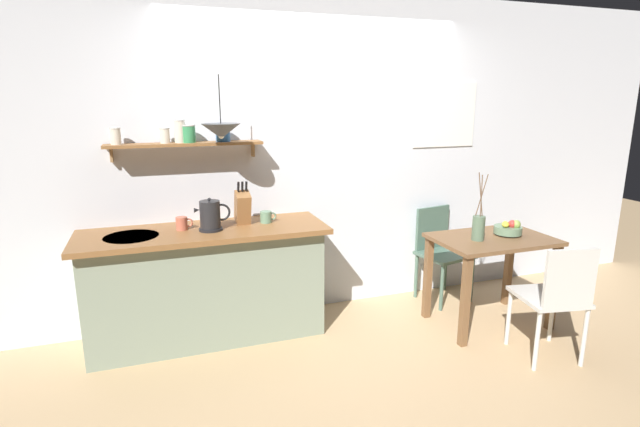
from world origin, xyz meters
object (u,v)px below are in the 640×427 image
at_px(dining_table, 491,253).
at_px(knife_block, 243,207).
at_px(electric_kettle, 211,216).
at_px(coffee_mug_by_sink, 182,223).
at_px(fruit_bowl, 509,229).
at_px(coffee_mug_spare, 266,217).
at_px(pendant_lamp, 221,131).
at_px(twig_vase, 478,227).
at_px(dining_chair_near, 556,295).
at_px(dining_chair_far, 440,248).

bearing_deg(dining_table, knife_block, 164.12).
distance_m(dining_table, knife_block, 2.04).
relative_size(electric_kettle, coffee_mug_by_sink, 2.10).
xyz_separation_m(fruit_bowl, electric_kettle, (-2.34, 0.43, 0.20)).
height_order(coffee_mug_spare, pendant_lamp, pendant_lamp).
bearing_deg(electric_kettle, coffee_mug_spare, 11.49).
xyz_separation_m(electric_kettle, knife_block, (0.26, 0.10, 0.03)).
xyz_separation_m(twig_vase, electric_kettle, (-2.02, 0.47, 0.14)).
bearing_deg(knife_block, dining_chair_near, -31.27).
relative_size(electric_kettle, coffee_mug_spare, 2.03).
height_order(dining_table, dining_chair_far, dining_chair_far).
xyz_separation_m(fruit_bowl, twig_vase, (-0.33, -0.04, 0.05)).
distance_m(dining_table, dining_chair_near, 0.66).
xyz_separation_m(knife_block, coffee_mug_spare, (0.18, -0.01, -0.09)).
distance_m(dining_chair_far, coffee_mug_spare, 1.71).
height_order(dining_table, coffee_mug_by_sink, coffee_mug_by_sink).
bearing_deg(coffee_mug_by_sink, fruit_bowl, -11.52).
bearing_deg(dining_table, coffee_mug_by_sink, 167.32).
relative_size(dining_chair_far, twig_vase, 1.57).
bearing_deg(dining_chair_near, dining_table, 93.82).
distance_m(dining_chair_near, knife_block, 2.36).
bearing_deg(dining_chair_far, electric_kettle, -175.74).
xyz_separation_m(dining_chair_far, electric_kettle, (-2.09, -0.16, 0.51)).
height_order(fruit_bowl, knife_block, knife_block).
bearing_deg(electric_kettle, pendant_lamp, 7.02).
distance_m(dining_chair_near, coffee_mug_spare, 2.19).
bearing_deg(coffee_mug_by_sink, twig_vase, -14.13).
relative_size(coffee_mug_by_sink, coffee_mug_spare, 0.97).
relative_size(dining_table, pendant_lamp, 2.09).
distance_m(knife_block, coffee_mug_by_sink, 0.47).
distance_m(coffee_mug_spare, pendant_lamp, 0.76).
bearing_deg(dining_table, fruit_bowl, 5.93).
xyz_separation_m(coffee_mug_by_sink, pendant_lamp, (0.31, -0.07, 0.68)).
relative_size(dining_chair_near, twig_vase, 1.61).
relative_size(dining_chair_near, electric_kettle, 3.33).
relative_size(electric_kettle, pendant_lamp, 0.59).
bearing_deg(coffee_mug_by_sink, dining_chair_far, 1.73).
xyz_separation_m(fruit_bowl, knife_block, (-2.09, 0.53, 0.22)).
bearing_deg(knife_block, fruit_bowl, -14.25).
xyz_separation_m(fruit_bowl, coffee_mug_by_sink, (-2.54, 0.52, 0.14)).
bearing_deg(pendant_lamp, electric_kettle, -172.98).
height_order(fruit_bowl, pendant_lamp, pendant_lamp).
bearing_deg(twig_vase, fruit_bowl, 6.76).
bearing_deg(dining_chair_far, knife_block, -178.19).
height_order(fruit_bowl, twig_vase, twig_vase).
relative_size(coffee_mug_spare, pendant_lamp, 0.29).
bearing_deg(coffee_mug_spare, dining_chair_near, -33.60).
relative_size(fruit_bowl, knife_block, 0.65).
distance_m(electric_kettle, knife_block, 0.28).
height_order(coffee_mug_by_sink, coffee_mug_spare, coffee_mug_by_sink).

